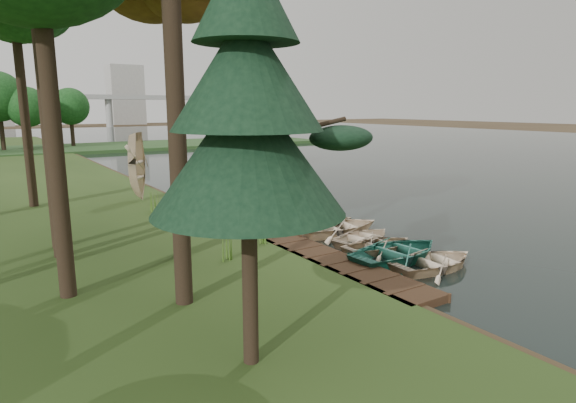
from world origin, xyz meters
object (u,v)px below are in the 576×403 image
boardwalk (278,239)px  stored_rowboat (141,193)px  rowboat_2 (379,243)px  rowboat_0 (435,259)px  rowboat_1 (398,250)px  pine_tree (247,107)px

boardwalk → stored_rowboat: (-2.45, 10.70, 0.55)m
boardwalk → rowboat_2: (2.54, -3.29, 0.22)m
rowboat_0 → rowboat_1: bearing=18.3°
rowboat_0 → pine_tree: bearing=108.1°
boardwalk → rowboat_0: 6.43m
rowboat_2 → pine_tree: size_ratio=0.38×
rowboat_1 → rowboat_2: rowboat_1 is taller
stored_rowboat → pine_tree: bearing=-157.0°
rowboat_0 → rowboat_1: (-0.37, 1.34, 0.06)m
boardwalk → pine_tree: pine_tree is taller
stored_rowboat → boardwalk: bearing=-134.2°
boardwalk → rowboat_1: (2.34, -4.49, 0.32)m
rowboat_0 → stored_rowboat: size_ratio=0.89×
rowboat_1 → pine_tree: bearing=110.7°
rowboat_1 → rowboat_2: bearing=-13.3°
boardwalk → rowboat_1: bearing=-62.5°
rowboat_2 → stored_rowboat: (-4.99, 13.98, 0.32)m
rowboat_0 → stored_rowboat: (-5.15, 16.52, 0.29)m
rowboat_2 → pine_tree: bearing=121.6°
boardwalk → stored_rowboat: size_ratio=4.17×
rowboat_0 → rowboat_2: 2.54m
boardwalk → rowboat_1: 5.07m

